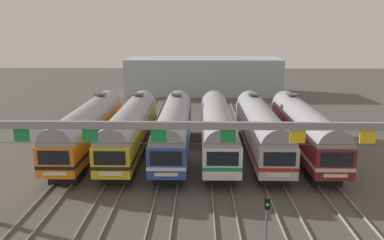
{
  "coord_description": "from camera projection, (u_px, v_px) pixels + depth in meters",
  "views": [
    {
      "loc": [
        0.34,
        -35.56,
        11.8
      ],
      "look_at": [
        -0.37,
        2.23,
        2.86
      ],
      "focal_mm": 36.87,
      "sensor_mm": 36.0,
      "label": 1
    }
  ],
  "objects": [
    {
      "name": "catenary_gantry",
      "position": [
        193.0,
        141.0,
        22.96
      ],
      "size": [
        25.38,
        0.44,
        6.97
      ],
      "color": "gray",
      "rests_on": "ground"
    },
    {
      "name": "commuter_train_orange",
      "position": [
        88.0,
        127.0,
        36.89
      ],
      "size": [
        2.88,
        18.06,
        5.05
      ],
      "color": "orange",
      "rests_on": "ground"
    },
    {
      "name": "track_bed",
      "position": [
        197.0,
        115.0,
        53.85
      ],
      "size": [
        21.64,
        70.0,
        0.15
      ],
      "color": "gray",
      "rests_on": "ground"
    },
    {
      "name": "yard_signal_mast",
      "position": [
        267.0,
        213.0,
        21.31
      ],
      "size": [
        0.28,
        0.35,
        2.88
      ],
      "color": "#59595E",
      "rests_on": "ground"
    },
    {
      "name": "ground_plane",
      "position": [
        195.0,
        155.0,
        37.32
      ],
      "size": [
        160.0,
        160.0,
        0.0
      ],
      "primitive_type": "plane",
      "color": "#4C4944"
    },
    {
      "name": "commuter_train_maroon",
      "position": [
        304.0,
        128.0,
        36.52
      ],
      "size": [
        2.88,
        18.06,
        5.05
      ],
      "color": "maroon",
      "rests_on": "ground"
    },
    {
      "name": "commuter_train_stainless",
      "position": [
        260.0,
        128.0,
        36.59
      ],
      "size": [
        2.88,
        18.06,
        5.05
      ],
      "color": "#B2B5BA",
      "rests_on": "ground"
    },
    {
      "name": "commuter_train_yellow",
      "position": [
        131.0,
        127.0,
        36.81
      ],
      "size": [
        2.88,
        18.06,
        5.05
      ],
      "color": "gold",
      "rests_on": "ground"
    },
    {
      "name": "maintenance_building",
      "position": [
        203.0,
        76.0,
        71.33
      ],
      "size": [
        27.15,
        10.0,
        6.36
      ],
      "primitive_type": "cube",
      "color": "#9EB2B7",
      "rests_on": "ground"
    },
    {
      "name": "commuter_train_white",
      "position": [
        217.0,
        127.0,
        36.66
      ],
      "size": [
        2.88,
        18.06,
        4.77
      ],
      "color": "white",
      "rests_on": "ground"
    },
    {
      "name": "commuter_train_blue",
      "position": [
        174.0,
        127.0,
        36.74
      ],
      "size": [
        2.88,
        18.06,
        5.05
      ],
      "color": "#284C9E",
      "rests_on": "ground"
    }
  ]
}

